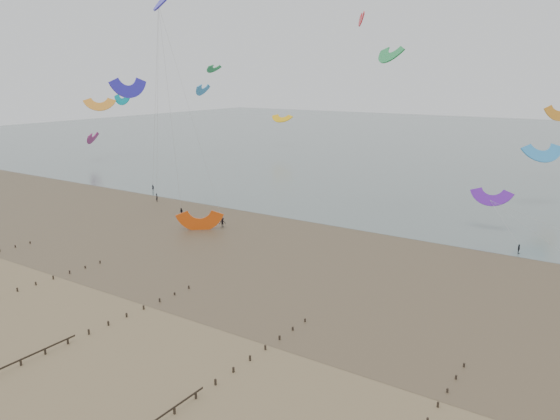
{
  "coord_description": "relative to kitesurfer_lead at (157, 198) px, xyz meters",
  "views": [
    {
      "loc": [
        51.6,
        -37.52,
        27.49
      ],
      "look_at": [
        7.87,
        28.0,
        8.0
      ],
      "focal_mm": 35.0,
      "sensor_mm": 36.0,
      "label": 1
    }
  ],
  "objects": [
    {
      "name": "ground",
      "position": [
        37.33,
        -46.1,
        -0.93
      ],
      "size": [
        500.0,
        500.0,
        0.0
      ],
      "primitive_type": "plane",
      "color": "brown",
      "rests_on": "ground"
    },
    {
      "name": "grounded_kite",
      "position": [
        23.49,
        -11.94,
        -0.93
      ],
      "size": [
        9.09,
        8.84,
        3.94
      ],
      "primitive_type": null,
      "rotation": [
        1.54,
        0.0,
        0.68
      ],
      "color": "#E64E0E",
      "rests_on": "ground"
    },
    {
      "name": "kitesurfer_lead",
      "position": [
        0.0,
        0.0,
        0.0
      ],
      "size": [
        0.81,
        0.72,
        1.87
      ],
      "primitive_type": "imported",
      "rotation": [
        0.0,
        0.0,
        2.63
      ],
      "color": "black",
      "rests_on": "ground"
    },
    {
      "name": "kitesurfers",
      "position": [
        58.91,
        0.41,
        -0.08
      ],
      "size": [
        108.42,
        18.08,
        1.88
      ],
      "color": "black",
      "rests_on": "ground"
    },
    {
      "name": "sea_and_shore",
      "position": [
        33.26,
        -11.7,
        -0.93
      ],
      "size": [
        500.0,
        665.0,
        0.03
      ],
      "color": "#475654",
      "rests_on": "ground"
    },
    {
      "name": "kites_airborne",
      "position": [
        21.06,
        46.22,
        20.5
      ],
      "size": [
        235.98,
        119.97,
        45.27
      ],
      "color": "#0093A6",
      "rests_on": "ground"
    }
  ]
}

